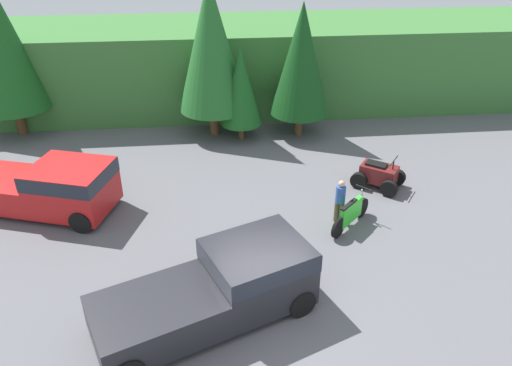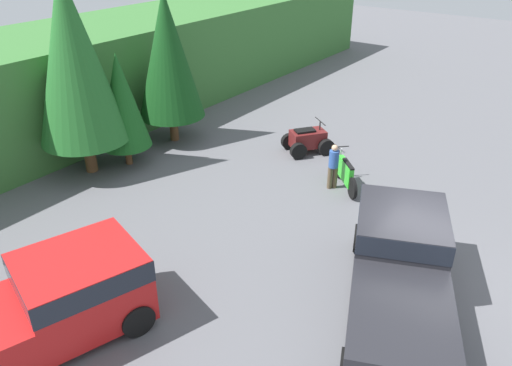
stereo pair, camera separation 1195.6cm
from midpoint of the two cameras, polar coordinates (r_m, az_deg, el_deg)
name	(u,v)px [view 1 (the left image)]	position (r m, az deg, el deg)	size (l,w,h in m)	color
ground_plane	(267,317)	(12.34, 27.86, -21.21)	(80.00, 80.00, 0.00)	#5B5B60
hillside_backdrop	(231,64)	(23.85, 9.40, 12.75)	(44.00, 6.00, 4.14)	#387033
tree_left	(1,43)	(19.92, -17.70, 14.86)	(3.16, 3.16, 7.19)	brown
tree_mid_left	(211,46)	(19.28, 9.79, 14.97)	(3.08, 3.08, 6.99)	brown
tree_mid_right	(241,87)	(19.50, 13.30, 9.69)	(1.84, 1.84, 4.19)	brown
tree_right	(301,60)	(20.40, 20.78, 12.57)	(2.63, 2.63, 5.98)	brown
pickup_truck_red	(46,186)	(14.43, -8.72, -4.03)	(6.04, 3.78, 1.83)	red
pickup_truck_second	(223,285)	(11.28, 23.34, -18.29)	(6.03, 4.16, 1.83)	#232328
dirt_bike	(351,214)	(15.99, 31.31, -6.97)	(1.68, 1.66, 1.21)	black
quad_atv	(378,175)	(18.65, 31.50, -1.89)	(2.17, 2.04, 1.25)	black
rider_person	(340,200)	(15.81, 30.11, -5.37)	(0.47, 0.47, 1.60)	brown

